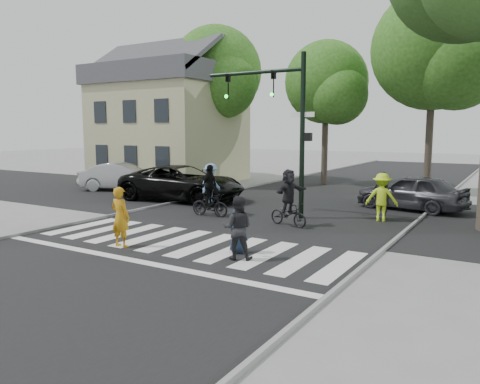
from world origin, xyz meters
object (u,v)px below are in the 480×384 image
object	(u,v)px
pedestrian_adult	(238,228)
cyclist_mid	(210,195)
pedestrian_child	(238,231)
cyclist_right	(289,201)
traffic_signal	(282,112)
cyclist_left	(211,193)
pedestrian_woman	(120,217)
car_silver	(123,177)
car_suv	(182,183)
car_grey	(411,192)

from	to	relation	value
pedestrian_adult	cyclist_mid	world-z (taller)	cyclist_mid
pedestrian_child	cyclist_right	distance (m)	3.91
traffic_signal	cyclist_left	bearing A→B (deg)	-153.28
pedestrian_woman	cyclist_left	world-z (taller)	cyclist_left
pedestrian_woman	pedestrian_adult	distance (m)	3.51
cyclist_mid	car_silver	xyz separation A→B (m)	(-8.40, 3.85, -0.07)
cyclist_left	car_suv	xyz separation A→B (m)	(-3.25, 2.36, -0.05)
pedestrian_adult	car_grey	bearing A→B (deg)	-126.40
pedestrian_woman	car_grey	world-z (taller)	pedestrian_woman
car_suv	pedestrian_child	bearing A→B (deg)	-137.80
car_silver	pedestrian_woman	bearing A→B (deg)	-159.55
pedestrian_child	cyclist_left	distance (m)	5.67
cyclist_mid	car_grey	distance (m)	8.26
pedestrian_woman	pedestrian_child	size ratio (longest dim) A/B	1.43
pedestrian_woman	car_grey	bearing A→B (deg)	-119.44
pedestrian_woman	car_silver	xyz separation A→B (m)	(-8.92, 8.93, -0.10)
pedestrian_child	pedestrian_adult	size ratio (longest dim) A/B	0.73
pedestrian_woman	cyclist_right	xyz separation A→B (m)	(2.79, 5.01, 0.02)
cyclist_left	cyclist_mid	world-z (taller)	cyclist_left
pedestrian_woman	cyclist_left	distance (m)	5.37
car_grey	cyclist_right	bearing A→B (deg)	-16.49
pedestrian_adult	cyclist_left	size ratio (longest dim) A/B	0.81
cyclist_right	car_suv	bearing A→B (deg)	158.06
cyclist_right	pedestrian_child	bearing A→B (deg)	-84.66
cyclist_left	car_silver	distance (m)	9.03
cyclist_mid	cyclist_right	bearing A→B (deg)	-1.19
pedestrian_woman	traffic_signal	bearing A→B (deg)	-105.99
cyclist_right	pedestrian_woman	bearing A→B (deg)	-119.05
pedestrian_woman	pedestrian_adult	xyz separation A→B (m)	(3.46, 0.61, -0.04)
cyclist_mid	car_silver	world-z (taller)	cyclist_mid
pedestrian_child	car_grey	world-z (taller)	car_grey
pedestrian_child	pedestrian_adult	xyz separation A→B (m)	(0.31, -0.52, 0.21)
car_silver	car_grey	distance (m)	14.69
cyclist_right	car_grey	world-z (taller)	cyclist_right
pedestrian_adult	car_silver	size ratio (longest dim) A/B	0.36
pedestrian_adult	car_suv	world-z (taller)	car_suv
pedestrian_child	car_grey	bearing A→B (deg)	-91.12
car_silver	car_suv	bearing A→B (deg)	-128.27
pedestrian_adult	car_silver	bearing A→B (deg)	-57.68
pedestrian_adult	cyclist_mid	size ratio (longest dim) A/B	0.82
car_grey	pedestrian_adult	bearing A→B (deg)	-1.48
car_silver	pedestrian_adult	bearing A→B (deg)	-148.43
traffic_signal	cyclist_right	size ratio (longest dim) A/B	3.08
cyclist_mid	car_grey	bearing A→B (deg)	41.37
traffic_signal	cyclist_left	distance (m)	4.04
pedestrian_woman	cyclist_mid	distance (m)	5.11
traffic_signal	cyclist_right	distance (m)	3.55
pedestrian_woman	car_suv	world-z (taller)	pedestrian_woman
cyclist_mid	car_suv	world-z (taller)	cyclist_mid
traffic_signal	pedestrian_child	xyz separation A→B (m)	(1.42, -5.40, -3.31)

